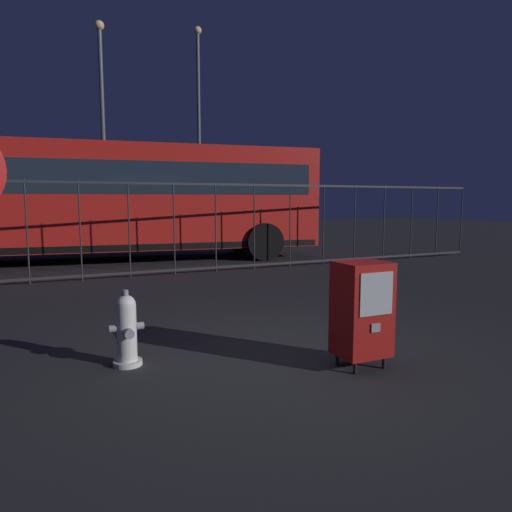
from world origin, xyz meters
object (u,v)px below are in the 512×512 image
Objects in this scene: street_light_near_left at (199,121)px; fire_hydrant at (127,330)px; bus_near at (118,196)px; street_light_near_right at (103,119)px; bus_far at (151,197)px; newspaper_box_primary at (362,309)px.

fire_hydrant is at bearing -110.86° from street_light_near_left.
street_light_near_right is (0.20, 4.00, 2.60)m from bus_near.
bus_near is at bearing 81.59° from fire_hydrant.
bus_far is at bearing -151.97° from street_light_near_left.
fire_hydrant is 13.67m from bus_far.
bus_near is at bearing 94.94° from newspaper_box_primary.
fire_hydrant is at bearing 154.22° from newspaper_box_primary.
fire_hydrant is 0.07× the size of bus_far.
bus_far is 3.27m from street_light_near_right.
fire_hydrant is at bearing -96.62° from street_light_near_right.
fire_hydrant is at bearing -95.82° from bus_far.
bus_near is at bearing -124.91° from street_light_near_left.
street_light_near_left is at bearing 77.32° from newspaper_box_primary.
fire_hydrant is 0.10× the size of street_light_near_right.
street_light_near_right is at bearing 94.08° from bus_near.
street_light_near_right is at bearing -152.44° from street_light_near_left.
street_light_near_left is at bearing 62.01° from bus_near.
newspaper_box_primary is (2.04, -0.98, 0.22)m from fire_hydrant.
fire_hydrant is 13.03m from street_light_near_right.
bus_near is 1.00× the size of bus_far.
newspaper_box_primary is 9.42m from bus_near.
bus_near is (-0.80, 9.31, 1.14)m from newspaper_box_primary.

